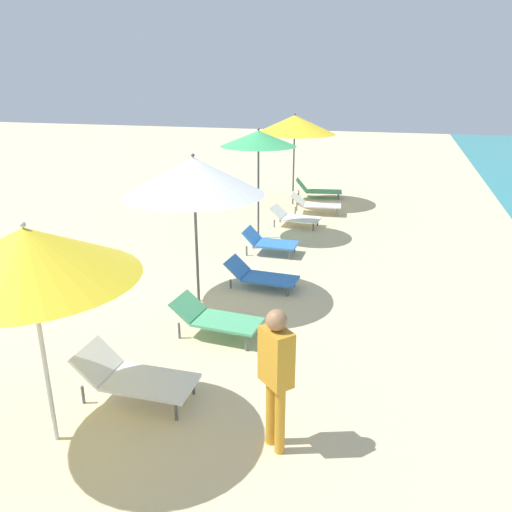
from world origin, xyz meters
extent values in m
cylinder|color=silver|center=(-0.35, 4.27, 0.96)|extent=(0.05, 0.05, 1.92)
cone|color=yellow|center=(-0.35, 4.27, 2.18)|extent=(2.16, 2.16, 0.51)
sphere|color=silver|center=(-0.35, 4.27, 2.47)|extent=(0.06, 0.06, 0.06)
cube|color=white|center=(0.33, 5.20, 0.26)|extent=(1.11, 0.66, 0.04)
cube|color=white|center=(-0.39, 5.19, 0.44)|extent=(0.38, 0.64, 0.35)
cylinder|color=#59595E|center=(0.78, 5.48, 0.12)|extent=(0.04, 0.04, 0.24)
cylinder|color=#59595E|center=(0.79, 4.94, 0.12)|extent=(0.04, 0.04, 0.24)
cylinder|color=#59595E|center=(-0.45, 5.46, 0.12)|extent=(0.04, 0.04, 0.24)
cylinder|color=#59595E|center=(-0.44, 4.92, 0.12)|extent=(0.04, 0.04, 0.24)
cylinder|color=#4C4C51|center=(-0.24, 8.13, 0.97)|extent=(0.05, 0.05, 1.94)
cone|color=white|center=(-0.24, 8.13, 2.25)|extent=(2.36, 2.36, 0.62)
sphere|color=#4C4C51|center=(-0.24, 8.13, 2.59)|extent=(0.06, 0.06, 0.06)
cube|color=blue|center=(0.86, 9.02, 0.20)|extent=(1.04, 0.63, 0.04)
cube|color=blue|center=(0.19, 9.06, 0.36)|extent=(0.38, 0.60, 0.32)
cylinder|color=#59595E|center=(1.28, 9.24, 0.09)|extent=(0.04, 0.04, 0.18)
cylinder|color=#59595E|center=(1.25, 8.76, 0.09)|extent=(0.04, 0.04, 0.18)
cylinder|color=#59595E|center=(0.16, 9.30, 0.09)|extent=(0.04, 0.04, 0.18)
cylinder|color=#59595E|center=(0.13, 8.82, 0.09)|extent=(0.04, 0.04, 0.18)
cube|color=#4CA572|center=(0.72, 6.95, 0.28)|extent=(1.04, 0.67, 0.04)
cube|color=#4CA572|center=(0.06, 7.00, 0.43)|extent=(0.40, 0.62, 0.30)
cylinder|color=#59595E|center=(1.14, 7.17, 0.13)|extent=(0.04, 0.04, 0.26)
cylinder|color=#59595E|center=(1.11, 6.68, 0.13)|extent=(0.04, 0.04, 0.26)
cylinder|color=#59595E|center=(0.04, 7.25, 0.13)|extent=(0.04, 0.04, 0.26)
cylinder|color=#59595E|center=(0.01, 6.75, 0.13)|extent=(0.04, 0.04, 0.26)
cylinder|color=#4C4C51|center=(-0.24, 12.06, 1.13)|extent=(0.05, 0.05, 2.26)
cone|color=#3FB266|center=(-0.24, 12.06, 2.45)|extent=(1.81, 1.81, 0.36)
sphere|color=#4C4C51|center=(-0.24, 12.06, 2.66)|extent=(0.06, 0.06, 0.06)
cube|color=white|center=(0.60, 13.34, 0.23)|extent=(1.01, 0.69, 0.04)
cube|color=white|center=(-0.05, 13.38, 0.38)|extent=(0.39, 0.65, 0.29)
cylinder|color=#59595E|center=(1.00, 13.58, 0.10)|extent=(0.04, 0.04, 0.21)
cylinder|color=#59595E|center=(0.97, 13.05, 0.10)|extent=(0.04, 0.04, 0.21)
cylinder|color=#59595E|center=(-0.06, 13.64, 0.10)|extent=(0.04, 0.04, 0.21)
cylinder|color=#59595E|center=(-0.09, 13.11, 0.10)|extent=(0.04, 0.04, 0.21)
cube|color=blue|center=(0.50, 10.98, 0.24)|extent=(0.92, 0.65, 0.04)
cube|color=blue|center=(-0.09, 10.97, 0.41)|extent=(0.31, 0.65, 0.31)
cylinder|color=#59595E|center=(0.86, 11.25, 0.11)|extent=(0.04, 0.04, 0.22)
cylinder|color=#59595E|center=(0.86, 10.71, 0.11)|extent=(0.04, 0.04, 0.22)
cylinder|color=#59595E|center=(-0.13, 11.24, 0.11)|extent=(0.04, 0.04, 0.22)
cylinder|color=#59595E|center=(-0.13, 10.70, 0.11)|extent=(0.04, 0.04, 0.22)
cylinder|color=#4C4C51|center=(-0.18, 15.84, 1.09)|extent=(0.05, 0.05, 2.18)
cone|color=yellow|center=(-0.18, 15.84, 2.46)|extent=(2.50, 2.50, 0.55)
sphere|color=#4C4C51|center=(-0.18, 15.84, 2.76)|extent=(0.06, 0.06, 0.06)
cube|color=#4CA572|center=(0.63, 16.99, 0.22)|extent=(1.25, 0.76, 0.04)
cube|color=#4CA572|center=(-0.11, 16.88, 0.43)|extent=(0.44, 0.63, 0.41)
cylinder|color=#59595E|center=(1.08, 17.31, 0.10)|extent=(0.04, 0.04, 0.20)
cylinder|color=#59595E|center=(1.15, 16.83, 0.10)|extent=(0.04, 0.04, 0.20)
cylinder|color=#59595E|center=(-0.24, 17.10, 0.10)|extent=(0.04, 0.04, 0.20)
cylinder|color=#59595E|center=(-0.17, 16.63, 0.10)|extent=(0.04, 0.04, 0.20)
cube|color=white|center=(0.92, 14.83, 0.28)|extent=(1.15, 0.79, 0.04)
cube|color=white|center=(0.20, 14.74, 0.44)|extent=(0.47, 0.71, 0.32)
cylinder|color=#59595E|center=(1.32, 15.16, 0.13)|extent=(0.04, 0.04, 0.26)
cylinder|color=#59595E|center=(1.39, 14.60, 0.13)|extent=(0.04, 0.04, 0.26)
cylinder|color=#59595E|center=(0.13, 15.02, 0.13)|extent=(0.04, 0.04, 0.26)
cylinder|color=#59595E|center=(0.19, 14.46, 0.13)|extent=(0.04, 0.04, 0.26)
cylinder|color=orange|center=(1.94, 4.87, 0.40)|extent=(0.11, 0.11, 0.81)
cylinder|color=orange|center=(2.07, 4.76, 0.40)|extent=(0.11, 0.11, 0.81)
cube|color=orange|center=(2.00, 4.81, 1.11)|extent=(0.42, 0.40, 0.61)
sphere|color=#9E704C|center=(2.00, 4.81, 1.53)|extent=(0.22, 0.22, 0.22)
camera|label=1|loc=(3.04, 0.49, 3.76)|focal=35.28mm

